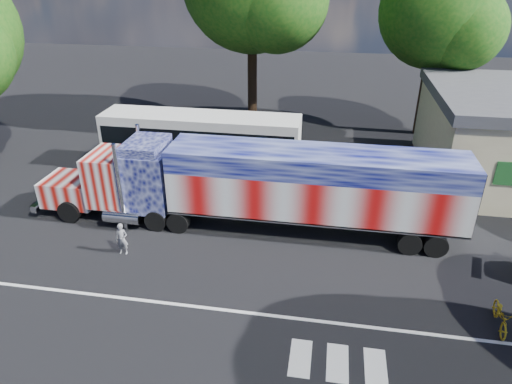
% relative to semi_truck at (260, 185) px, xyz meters
% --- Properties ---
extents(ground, '(100.00, 100.00, 0.00)m').
position_rel_semi_truck_xyz_m(ground, '(-0.18, -3.07, -2.25)').
color(ground, black).
extents(lane_markings, '(30.00, 2.67, 0.01)m').
position_rel_semi_truck_xyz_m(lane_markings, '(1.53, -6.84, -2.25)').
color(lane_markings, silver).
rests_on(lane_markings, ground).
extents(semi_truck, '(20.55, 3.25, 4.38)m').
position_rel_semi_truck_xyz_m(semi_truck, '(0.00, 0.00, 0.00)').
color(semi_truck, black).
rests_on(semi_truck, ground).
extents(coach_bus, '(11.83, 2.75, 3.44)m').
position_rel_semi_truck_xyz_m(coach_bus, '(-4.58, 6.13, -0.47)').
color(coach_bus, white).
rests_on(coach_bus, ground).
extents(woman, '(0.55, 0.37, 1.48)m').
position_rel_semi_truck_xyz_m(woman, '(-5.57, -3.24, -1.52)').
color(woman, slate).
rests_on(woman, ground).
extents(bicycle, '(0.81, 1.90, 0.97)m').
position_rel_semi_truck_xyz_m(bicycle, '(9.41, -5.25, -1.77)').
color(bicycle, gold).
rests_on(bicycle, ground).
extents(tree_ne_a, '(8.07, 7.68, 12.39)m').
position_rel_semi_truck_xyz_m(tree_ne_a, '(9.58, 15.08, 6.23)').
color(tree_ne_a, black).
rests_on(tree_ne_a, ground).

